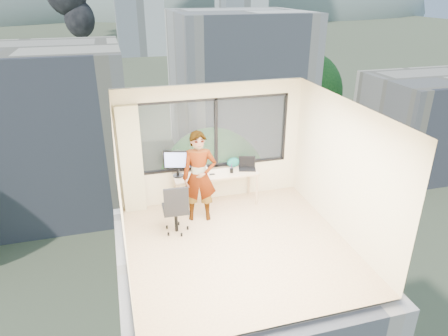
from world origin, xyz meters
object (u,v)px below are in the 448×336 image
object	(u,v)px
monitor	(177,163)
handbag	(233,162)
person	(199,177)
game_console	(199,168)
chair	(175,207)
laptop	(247,164)
desk	(216,189)

from	to	relation	value
monitor	handbag	distance (m)	1.27
person	game_console	bearing A→B (deg)	90.63
chair	person	xyz separation A→B (m)	(0.56, 0.37, 0.40)
person	laptop	bearing A→B (deg)	34.24
chair	laptop	xyz separation A→B (m)	(1.72, 0.84, 0.33)
game_console	handbag	size ratio (longest dim) A/B	1.19
game_console	laptop	bearing A→B (deg)	-9.67
laptop	person	bearing A→B (deg)	-142.00
laptop	handbag	xyz separation A→B (m)	(-0.25, 0.20, -0.01)
desk	chair	world-z (taller)	chair
chair	person	size ratio (longest dim) A/B	0.57
person	desk	bearing A→B (deg)	58.36
chair	laptop	size ratio (longest dim) A/B	2.79
desk	handbag	size ratio (longest dim) A/B	6.22
handbag	monitor	bearing A→B (deg)	-153.81
monitor	chair	bearing A→B (deg)	-87.24
monitor	game_console	distance (m)	0.58
person	monitor	bearing A→B (deg)	133.99
monitor	person	bearing A→B (deg)	-41.71
desk	monitor	bearing A→B (deg)	175.43
game_console	desk	bearing A→B (deg)	-35.09
chair	person	bearing A→B (deg)	35.09
person	handbag	bearing A→B (deg)	48.62
laptop	handbag	size ratio (longest dim) A/B	1.32
desk	game_console	world-z (taller)	game_console
chair	handbag	world-z (taller)	chair
game_console	laptop	distance (m)	1.05
monitor	laptop	size ratio (longest dim) A/B	1.52
person	monitor	distance (m)	0.65
desk	monitor	size ratio (longest dim) A/B	3.10
handbag	person	bearing A→B (deg)	-123.24
person	game_console	distance (m)	0.77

